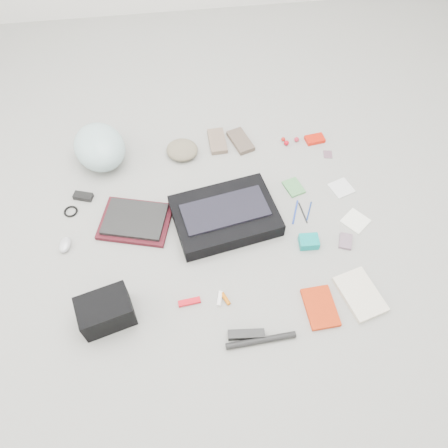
{
  "coord_description": "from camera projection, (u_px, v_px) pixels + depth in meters",
  "views": [
    {
      "loc": [
        -0.16,
        -1.19,
        1.81
      ],
      "look_at": [
        0.0,
        0.0,
        0.05
      ],
      "focal_mm": 35.0,
      "sensor_mm": 36.0,
      "label": 1
    }
  ],
  "objects": [
    {
      "name": "u_lock",
      "position": [
        246.0,
        335.0,
        1.85
      ],
      "size": [
        0.16,
        0.05,
        0.03
      ],
      "primitive_type": "cube",
      "rotation": [
        0.0,
        0.0,
        -0.09
      ],
      "color": "black",
      "rests_on": "ground_plane"
    },
    {
      "name": "notepad",
      "position": [
        294.0,
        187.0,
        2.32
      ],
      "size": [
        0.11,
        0.13,
        0.01
      ],
      "primitive_type": "cube",
      "rotation": [
        0.0,
        0.0,
        0.29
      ],
      "color": "#488A4B",
      "rests_on": "ground_plane"
    },
    {
      "name": "bag_flap",
      "position": [
        225.0,
        210.0,
        2.13
      ],
      "size": [
        0.44,
        0.26,
        0.01
      ],
      "primitive_type": "cube",
      "rotation": [
        0.0,
        0.0,
        0.18
      ],
      "color": "black",
      "rests_on": "messenger_bag"
    },
    {
      "name": "laptop",
      "position": [
        135.0,
        219.0,
        2.17
      ],
      "size": [
        0.34,
        0.29,
        0.02
      ],
      "primitive_type": "cube",
      "rotation": [
        0.0,
        0.0,
        -0.27
      ],
      "color": "black",
      "rests_on": "laptop_sleeve"
    },
    {
      "name": "messenger_bag",
      "position": [
        225.0,
        216.0,
        2.17
      ],
      "size": [
        0.55,
        0.44,
        0.08
      ],
      "primitive_type": "cube",
      "rotation": [
        0.0,
        0.0,
        0.18
      ],
      "color": "black",
      "rests_on": "ground_plane"
    },
    {
      "name": "power_brick",
      "position": [
        83.0,
        196.0,
        2.27
      ],
      "size": [
        0.11,
        0.07,
        0.03
      ],
      "primitive_type": "cube",
      "rotation": [
        0.0,
        0.0,
        -0.32
      ],
      "color": "black",
      "rests_on": "ground_plane"
    },
    {
      "name": "bike_helmet",
      "position": [
        100.0,
        147.0,
        2.35
      ],
      "size": [
        0.37,
        0.41,
        0.2
      ],
      "primitive_type": "ellipsoid",
      "rotation": [
        0.0,
        0.0,
        0.37
      ],
      "color": "#AAD0D1",
      "rests_on": "ground_plane"
    },
    {
      "name": "multitool",
      "position": [
        189.0,
        302.0,
        1.95
      ],
      "size": [
        0.1,
        0.04,
        0.02
      ],
      "primitive_type": "cube",
      "rotation": [
        0.0,
        0.0,
        0.1
      ],
      "color": "red",
      "rests_on": "ground_plane"
    },
    {
      "name": "ground_plane",
      "position": [
        224.0,
        230.0,
        2.17
      ],
      "size": [
        4.0,
        4.0,
        0.0
      ],
      "primitive_type": "plane",
      "color": "gray"
    },
    {
      "name": "altoids_tin",
      "position": [
        315.0,
        139.0,
        2.51
      ],
      "size": [
        0.11,
        0.08,
        0.02
      ],
      "primitive_type": "cube",
      "rotation": [
        0.0,
        0.0,
        0.13
      ],
      "color": "red",
      "rests_on": "ground_plane"
    },
    {
      "name": "camera_bag",
      "position": [
        106.0,
        311.0,
        1.85
      ],
      "size": [
        0.25,
        0.21,
        0.14
      ],
      "primitive_type": "cube",
      "rotation": [
        0.0,
        0.0,
        0.26
      ],
      "color": "black",
      "rests_on": "ground_plane"
    },
    {
      "name": "accordion_wallet",
      "position": [
        309.0,
        242.0,
        2.11
      ],
      "size": [
        0.1,
        0.08,
        0.05
      ],
      "primitive_type": "cube",
      "rotation": [
        0.0,
        0.0,
        -0.06
      ],
      "color": "#04948F",
      "rests_on": "ground_plane"
    },
    {
      "name": "book_white",
      "position": [
        360.0,
        294.0,
        1.96
      ],
      "size": [
        0.21,
        0.26,
        0.02
      ],
      "primitive_type": "cube",
      "rotation": [
        0.0,
        0.0,
        0.26
      ],
      "color": "beige",
      "rests_on": "ground_plane"
    },
    {
      "name": "card_deck",
      "position": [
        346.0,
        241.0,
        2.13
      ],
      "size": [
        0.09,
        0.1,
        0.02
      ],
      "primitive_type": "cube",
      "rotation": [
        0.0,
        0.0,
        -0.37
      ],
      "color": "slate",
      "rests_on": "ground_plane"
    },
    {
      "name": "beanie",
      "position": [
        182.0,
        150.0,
        2.44
      ],
      "size": [
        0.23,
        0.23,
        0.06
      ],
      "primitive_type": "ellipsoid",
      "rotation": [
        0.0,
        0.0,
        -0.41
      ],
      "color": "#7A6F57",
      "rests_on": "ground_plane"
    },
    {
      "name": "pen_navy",
      "position": [
        309.0,
        211.0,
        2.23
      ],
      "size": [
        0.06,
        0.12,
        0.01
      ],
      "primitive_type": "cylinder",
      "rotation": [
        1.57,
        0.0,
        -0.43
      ],
      "color": "navy",
      "rests_on": "ground_plane"
    },
    {
      "name": "cable_coil",
      "position": [
        71.0,
        211.0,
        2.23
      ],
      "size": [
        0.08,
        0.08,
        0.01
      ],
      "primitive_type": "torus",
      "rotation": [
        0.0,
        0.0,
        -0.22
      ],
      "color": "black",
      "rests_on": "ground_plane"
    },
    {
      "name": "pen_blue",
      "position": [
        295.0,
        212.0,
        2.23
      ],
      "size": [
        0.06,
        0.14,
        0.01
      ],
      "primitive_type": "cylinder",
      "rotation": [
        1.57,
        0.0,
        -0.38
      ],
      "color": "#1D38A4",
      "rests_on": "ground_plane"
    },
    {
      "name": "stamp_sheet",
      "position": [
        328.0,
        154.0,
        2.46
      ],
      "size": [
        0.06,
        0.06,
        0.0
      ],
      "primitive_type": "cube",
      "rotation": [
        0.0,
        0.0,
        -0.18
      ],
      "color": "#765161",
      "rests_on": "ground_plane"
    },
    {
      "name": "toiletry_tube_white",
      "position": [
        220.0,
        299.0,
        1.95
      ],
      "size": [
        0.04,
        0.07,
        0.02
      ],
      "primitive_type": "cylinder",
      "rotation": [
        1.57,
        0.0,
        -0.26
      ],
      "color": "white",
      "rests_on": "ground_plane"
    },
    {
      "name": "book_red",
      "position": [
        320.0,
        307.0,
        1.93
      ],
      "size": [
        0.14,
        0.2,
        0.02
      ],
      "primitive_type": "cube",
      "rotation": [
        0.0,
        0.0,
        0.04
      ],
      "color": "red",
      "rests_on": "ground_plane"
    },
    {
      "name": "lollipop_b",
      "position": [
        286.0,
        143.0,
        2.49
      ],
      "size": [
        0.04,
        0.04,
        0.03
      ],
      "primitive_type": "sphere",
      "rotation": [
        0.0,
        0.0,
        0.31
      ],
      "color": "red",
      "rests_on": "ground_plane"
    },
    {
      "name": "toiletry_tube_orange",
      "position": [
        226.0,
        299.0,
        1.95
      ],
      "size": [
        0.04,
        0.06,
        0.02
      ],
      "primitive_type": "cylinder",
      "rotation": [
        1.57,
        0.0,
        0.41
      ],
      "color": "#C75D06",
      "rests_on": "ground_plane"
    },
    {
      "name": "napkin_bottom",
      "position": [
        355.0,
        221.0,
        2.2
      ],
      "size": [
        0.16,
        0.16,
        0.01
      ],
      "primitive_type": "cube",
      "rotation": [
        0.0,
        0.0,
        0.67
      ],
      "color": "white",
      "rests_on": "ground_plane"
    },
    {
      "name": "pen_black",
      "position": [
        303.0,
        213.0,
        2.23
      ],
      "size": [
        0.02,
        0.13,
        0.01
      ],
      "primitive_type": "cylinder",
      "rotation": [
        1.57,
        0.0,
        0.1
      ],
      "color": "black",
      "rests_on": "ground_plane"
    },
    {
      "name": "mitten_left",
      "position": [
        217.0,
        141.0,
        2.5
      ],
      "size": [
        0.1,
        0.19,
        0.03
      ],
      "primitive_type": "cube",
      "rotation": [
        0.0,
        0.0,
        0.03
      ],
      "color": "#7E6754",
      "rests_on": "ground_plane"
    },
    {
      "name": "lollipop_a",
      "position": [
        283.0,
        139.0,
        2.51
      ],
      "size": [
        0.03,
        0.03,
        0.02
      ],
      "primitive_type": "sphere",
      "rotation": [
        0.0,
        0.0,
        0.22
      ],
      "color": "#AA1912",
      "rests_on": "ground_plane"
    },
    {
      "name": "mitten_right",
      "position": [
        241.0,
        141.0,
        2.5
      ],
      "size": [
        0.14,
        0.2,
        0.03
      ],
      "primitive_type": "cube",
      "rotation": [
        0.0,
        0.0,
        0.31
      ],
      "color": "brown",
      "rests_on": "ground_plane"
    },
    {
      "name": "lollipop_c",
      "position": [
        297.0,
        139.0,
        2.51
      ],
      "size": [
        0.04,
        0.04,
        0.03
      ],
      "primitive_type": "sphere",
      "rotation": [
        0.0,
        0.0,
        0.37
      ],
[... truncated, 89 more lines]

